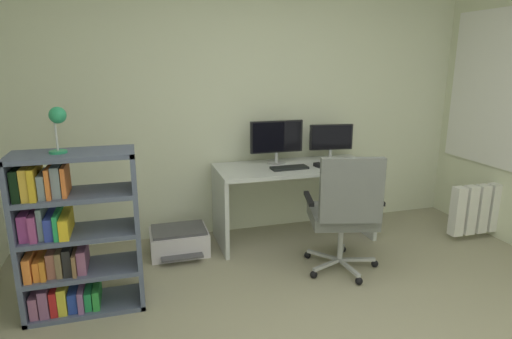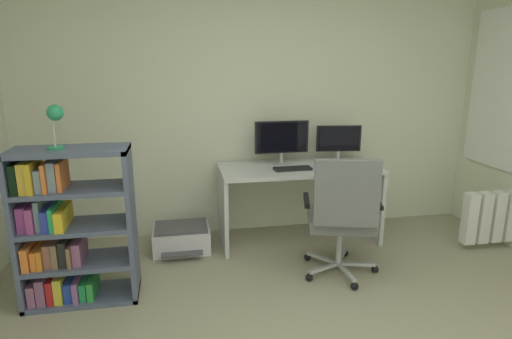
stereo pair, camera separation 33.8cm
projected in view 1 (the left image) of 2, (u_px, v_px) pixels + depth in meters
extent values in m
cube|color=silver|center=(248.00, 94.00, 4.13)|extent=(4.49, 0.10, 2.74)
cube|color=white|center=(512.00, 90.00, 3.87)|extent=(0.01, 1.41, 1.39)
cube|color=white|center=(512.00, 90.00, 3.87)|extent=(0.02, 1.49, 1.47)
cube|color=silver|center=(295.00, 167.00, 4.01)|extent=(1.48, 0.64, 0.04)
cube|color=silver|center=(220.00, 211.00, 3.90)|extent=(0.04, 0.61, 0.69)
cube|color=silver|center=(361.00, 197.00, 4.29)|extent=(0.04, 0.61, 0.69)
cylinder|color=#B2B5B7|center=(276.00, 163.00, 4.07)|extent=(0.18, 0.18, 0.01)
cylinder|color=#B2B5B7|center=(276.00, 157.00, 4.06)|extent=(0.03, 0.03, 0.11)
cube|color=black|center=(277.00, 137.00, 4.01)|extent=(0.51, 0.04, 0.30)
cube|color=black|center=(277.00, 137.00, 3.99)|extent=(0.47, 0.01, 0.28)
cylinder|color=#B2B5B7|center=(330.00, 159.00, 4.22)|extent=(0.18, 0.18, 0.01)
cylinder|color=#B2B5B7|center=(330.00, 154.00, 4.21)|extent=(0.03, 0.03, 0.11)
cube|color=black|center=(331.00, 137.00, 4.17)|extent=(0.43, 0.09, 0.25)
cube|color=black|center=(332.00, 137.00, 4.15)|extent=(0.40, 0.06, 0.23)
cube|color=black|center=(289.00, 168.00, 3.88)|extent=(0.34, 0.14, 0.02)
cube|color=black|center=(319.00, 165.00, 3.95)|extent=(0.08, 0.11, 0.03)
cube|color=#B7BABC|center=(357.00, 259.00, 3.56)|extent=(0.30, 0.11, 0.02)
sphere|color=black|center=(375.00, 264.00, 3.57)|extent=(0.06, 0.06, 0.06)
cube|color=#B7BABC|center=(341.00, 252.00, 3.70)|extent=(0.19, 0.27, 0.02)
sphere|color=black|center=(343.00, 249.00, 3.84)|extent=(0.06, 0.06, 0.06)
cube|color=#B7BABC|center=(323.00, 255.00, 3.64)|extent=(0.21, 0.25, 0.02)
sphere|color=black|center=(308.00, 255.00, 3.73)|extent=(0.06, 0.06, 0.06)
cube|color=#B7BABC|center=(327.00, 265.00, 3.47)|extent=(0.29, 0.14, 0.02)
sphere|color=black|center=(314.00, 275.00, 3.39)|extent=(0.06, 0.06, 0.06)
cube|color=#B7BABC|center=(349.00, 268.00, 3.42)|extent=(0.05, 0.30, 0.02)
sphere|color=black|center=(359.00, 281.00, 3.29)|extent=(0.06, 0.06, 0.06)
cylinder|color=#B7BABC|center=(340.00, 241.00, 3.51)|extent=(0.04, 0.04, 0.34)
cube|color=slate|center=(342.00, 216.00, 3.46)|extent=(0.61, 0.58, 0.10)
cube|color=slate|center=(352.00, 190.00, 3.13)|extent=(0.47, 0.19, 0.49)
cube|color=black|center=(309.00, 199.00, 3.42)|extent=(0.12, 0.32, 0.03)
cube|color=black|center=(377.00, 198.00, 3.43)|extent=(0.12, 0.32, 0.03)
cube|color=#4F5974|center=(20.00, 239.00, 2.77)|extent=(0.03, 0.35, 1.11)
cube|color=#4F5974|center=(138.00, 227.00, 2.97)|extent=(0.03, 0.35, 1.11)
cube|color=#4F5974|center=(72.00, 155.00, 2.73)|extent=(0.78, 0.35, 0.03)
cube|color=#4F5974|center=(89.00, 304.00, 3.00)|extent=(0.78, 0.35, 0.03)
cube|color=#4F5974|center=(85.00, 269.00, 2.94)|extent=(0.71, 0.35, 0.03)
cube|color=#4F5974|center=(81.00, 233.00, 2.87)|extent=(0.71, 0.35, 0.03)
cube|color=#4F5974|center=(76.00, 195.00, 2.80)|extent=(0.71, 0.35, 0.03)
cube|color=#945A80|center=(37.00, 300.00, 2.89)|extent=(0.05, 0.28, 0.15)
cube|color=#84547D|center=(47.00, 296.00, 2.90)|extent=(0.06, 0.28, 0.19)
cube|color=red|center=(56.00, 296.00, 2.92)|extent=(0.04, 0.27, 0.17)
cube|color=gold|center=(64.00, 294.00, 2.93)|extent=(0.05, 0.27, 0.19)
cube|color=#2541A9|center=(75.00, 295.00, 2.96)|extent=(0.06, 0.27, 0.14)
cube|color=#845B93|center=(83.00, 293.00, 2.98)|extent=(0.04, 0.32, 0.15)
cube|color=#229750|center=(90.00, 293.00, 3.00)|extent=(0.05, 0.28, 0.13)
cube|color=green|center=(97.00, 292.00, 3.00)|extent=(0.04, 0.28, 0.14)
cube|color=orange|center=(31.00, 263.00, 2.82)|extent=(0.05, 0.29, 0.16)
cube|color=orange|center=(40.00, 264.00, 2.85)|extent=(0.04, 0.29, 0.13)
cube|color=orange|center=(46.00, 263.00, 2.85)|extent=(0.03, 0.29, 0.14)
cube|color=#935B4E|center=(54.00, 259.00, 2.87)|extent=(0.05, 0.26, 0.17)
cube|color=#7B6749|center=(61.00, 258.00, 2.87)|extent=(0.04, 0.26, 0.17)
cube|color=black|center=(69.00, 256.00, 2.89)|extent=(0.05, 0.28, 0.19)
cube|color=brown|center=(76.00, 259.00, 2.89)|extent=(0.02, 0.29, 0.15)
cube|color=#92587F|center=(83.00, 256.00, 2.92)|extent=(0.06, 0.27, 0.16)
cube|color=#9A3E89|center=(27.00, 223.00, 2.76)|extent=(0.06, 0.26, 0.17)
cube|color=#984180|center=(36.00, 223.00, 2.77)|extent=(0.04, 0.29, 0.17)
cube|color=gray|center=(43.00, 219.00, 2.79)|extent=(0.03, 0.26, 0.21)
cube|color=#2D3EA9|center=(52.00, 223.00, 2.81)|extent=(0.05, 0.30, 0.15)
cube|color=#239E55|center=(59.00, 222.00, 2.81)|extent=(0.03, 0.31, 0.16)
cube|color=gold|center=(66.00, 223.00, 2.82)|extent=(0.06, 0.31, 0.14)
cube|color=black|center=(20.00, 182.00, 2.69)|extent=(0.05, 0.31, 0.20)
cube|color=gold|center=(29.00, 181.00, 2.70)|extent=(0.05, 0.31, 0.20)
cube|color=gold|center=(36.00, 180.00, 2.71)|extent=(0.04, 0.32, 0.20)
cube|color=gray|center=(44.00, 184.00, 2.72)|extent=(0.04, 0.26, 0.15)
cube|color=orange|center=(51.00, 180.00, 2.73)|extent=(0.03, 0.29, 0.19)
cube|color=gray|center=(58.00, 179.00, 2.75)|extent=(0.05, 0.25, 0.20)
cube|color=orange|center=(66.00, 179.00, 2.76)|extent=(0.03, 0.25, 0.19)
cylinder|color=#279461|center=(58.00, 152.00, 2.71)|extent=(0.11, 0.11, 0.02)
cylinder|color=silver|center=(56.00, 136.00, 2.68)|extent=(0.01, 0.01, 0.19)
sphere|color=#279461|center=(58.00, 115.00, 2.65)|extent=(0.11, 0.11, 0.11)
cube|color=silver|center=(179.00, 242.00, 3.82)|extent=(0.51, 0.37, 0.21)
cube|color=#4C4C51|center=(179.00, 230.00, 3.79)|extent=(0.47, 0.34, 0.02)
cube|color=#4C4C51|center=(182.00, 257.00, 3.62)|extent=(0.35, 0.10, 0.01)
cube|color=white|center=(457.00, 211.00, 4.03)|extent=(0.10, 0.10, 0.48)
cube|color=white|center=(469.00, 210.00, 4.07)|extent=(0.10, 0.10, 0.48)
cube|color=white|center=(481.00, 209.00, 4.10)|extent=(0.10, 0.10, 0.48)
cube|color=white|center=(493.00, 207.00, 4.14)|extent=(0.10, 0.10, 0.48)
cube|color=white|center=(504.00, 206.00, 4.18)|extent=(0.10, 0.10, 0.48)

